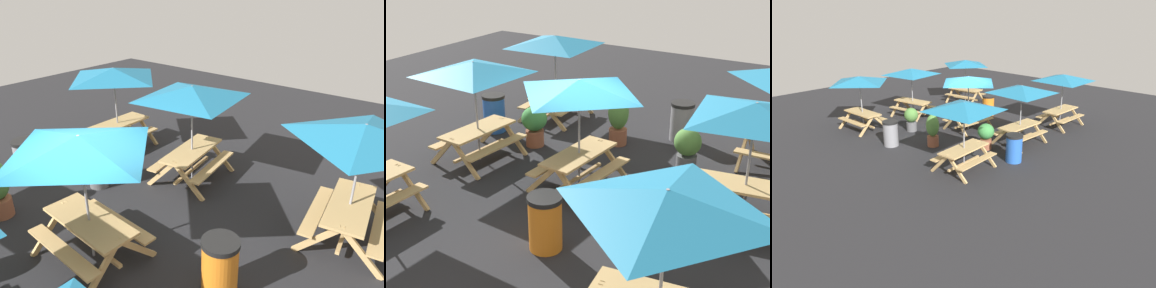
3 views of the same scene
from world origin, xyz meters
TOP-DOWN VIEW (x-y plane):
  - ground_plane at (0.00, 0.00)m, footprint 24.29×24.29m
  - picnic_table_0 at (3.16, 2.87)m, footprint 2.82×2.82m
  - picnic_table_1 at (-0.09, 2.80)m, footprint 2.82×2.82m
  - picnic_table_2 at (0.33, -3.11)m, footprint 2.80×2.80m
  - picnic_table_4 at (-0.04, 0.14)m, footprint 2.12×2.12m
  - picnic_table_5 at (-3.33, -3.06)m, footprint 2.27×2.27m
  - trash_bin_orange at (-2.24, -0.55)m, footprint 0.59×0.59m
  - trash_bin_blue at (1.49, 3.67)m, footprint 0.59×0.59m
  - trash_bin_gray at (3.46, -0.69)m, footprint 0.59×0.59m
  - potted_plant_0 at (1.79, -1.47)m, footprint 0.59×0.59m
  - potted_plant_1 at (2.39, 0.53)m, footprint 0.50×0.50m
  - potted_plant_2 at (1.25, 2.21)m, footprint 0.62×0.62m

SIDE VIEW (x-z plane):
  - ground_plane at x=0.00m, z-range 0.00..0.00m
  - trash_bin_orange at x=-2.24m, z-range 0.00..0.98m
  - trash_bin_blue at x=1.49m, z-range 0.00..0.98m
  - trash_bin_gray at x=3.46m, z-range 0.00..0.98m
  - potted_plant_2 at x=1.25m, z-range 0.07..1.06m
  - potted_plant_0 at x=1.79m, z-range 0.06..1.07m
  - potted_plant_1 at x=2.39m, z-range 0.03..1.28m
  - picnic_table_0 at x=3.16m, z-range 0.82..3.16m
  - picnic_table_1 at x=-0.09m, z-range 0.82..3.16m
  - picnic_table_2 at x=0.33m, z-range 0.82..3.16m
  - picnic_table_4 at x=-0.04m, z-range 0.82..3.16m
  - picnic_table_5 at x=-3.33m, z-range 0.82..3.16m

